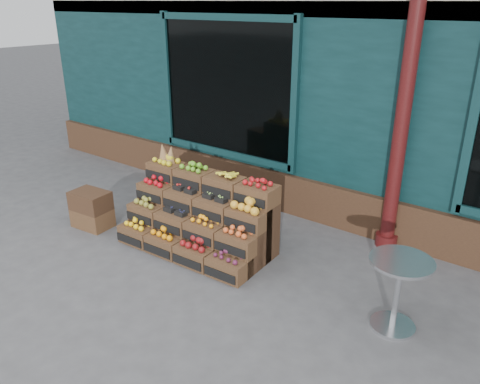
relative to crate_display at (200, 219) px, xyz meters
The scene contains 6 objects.
ground 1.01m from the crate_display, 36.89° to the right, with size 60.00×60.00×0.00m, color #49494C.
shop_facade 5.03m from the crate_display, 80.65° to the left, with size 12.00×6.24×4.80m.
crate_display is the anchor object (origin of this frame).
spare_crates 1.68m from the crate_display, 161.83° to the right, with size 0.57×0.42×0.53m.
bistro_table 2.64m from the crate_display, ahead, with size 0.60×0.60×0.76m.
shopkeeper 2.46m from the crate_display, 102.76° to the left, with size 0.77×0.50×2.11m, color #164D1D.
Camera 1 is at (2.99, -3.46, 3.01)m, focal length 35.00 mm.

